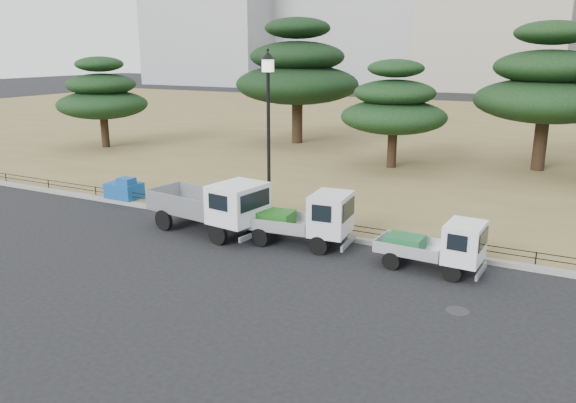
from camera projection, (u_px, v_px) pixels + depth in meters
The scene contains 14 objects.
ground at pixel (260, 255), 18.12m from camera, with size 220.00×220.00×0.00m, color black.
lawn at pixel (454, 133), 44.31m from camera, with size 120.00×56.00×0.15m, color olive.
curb at pixel (296, 230), 20.32m from camera, with size 120.00×0.25×0.16m, color gray.
truck_large at pixel (213, 204), 19.99m from camera, with size 4.74×2.41×1.98m.
truck_kei_front at pixel (306, 219), 18.76m from camera, with size 3.67×1.82×1.88m.
truck_kei_rear at pixel (438, 245), 16.59m from camera, with size 3.14×1.47×1.61m.
street_lamp at pixel (268, 110), 20.03m from camera, with size 0.55×0.55×6.19m.
pipe_fence at pixel (298, 220), 20.36m from camera, with size 38.00×0.04×0.40m.
tarp_pile at pixel (125, 190), 24.35m from camera, with size 1.45×1.07×0.95m.
manhole at pixel (457, 311), 14.20m from camera, with size 0.60×0.60×0.01m, color #2D2D30.
pine_west_far at pixel (102, 95), 36.45m from camera, with size 5.79×5.79×5.85m.
pine_west_near at pixel (297, 72), 37.76m from camera, with size 8.34×8.34×8.34m.
pine_center_left at pixel (394, 106), 29.98m from camera, with size 5.69×5.69×5.79m.
pine_center_right at pixel (547, 86), 29.00m from camera, with size 7.26×7.26×7.70m.
Camera 1 is at (8.66, -14.70, 6.39)m, focal length 35.00 mm.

